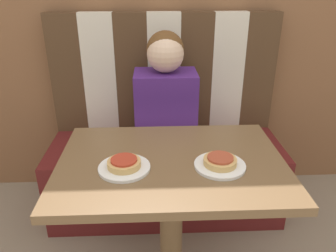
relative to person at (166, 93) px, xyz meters
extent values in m
cube|color=#5B1919|center=(0.00, 0.00, -0.55)|extent=(1.38, 0.55, 0.45)
cube|color=#4C331E|center=(-0.59, 0.23, 0.05)|extent=(0.20, 0.07, 0.73)
cube|color=beige|center=(-0.40, 0.23, 0.05)|extent=(0.20, 0.07, 0.73)
cube|color=#4C331E|center=(-0.20, 0.23, 0.05)|extent=(0.20, 0.07, 0.73)
cube|color=beige|center=(0.00, 0.23, 0.05)|extent=(0.20, 0.07, 0.73)
cube|color=#4C331E|center=(0.20, 0.23, 0.05)|extent=(0.20, 0.07, 0.73)
cube|color=beige|center=(0.40, 0.23, 0.05)|extent=(0.20, 0.07, 0.73)
cube|color=#4C331E|center=(0.59, 0.23, 0.05)|extent=(0.20, 0.07, 0.73)
cube|color=brown|center=(0.00, -0.62, -0.09)|extent=(0.90, 0.64, 0.03)
cylinder|color=brown|center=(0.00, -0.62, -0.44)|extent=(0.10, 0.10, 0.67)
cube|color=#4C237A|center=(0.00, 0.00, -0.10)|extent=(0.35, 0.24, 0.44)
sphere|color=beige|center=(0.00, 0.00, 0.22)|extent=(0.20, 0.20, 0.20)
sphere|color=brown|center=(0.00, 0.02, 0.24)|extent=(0.20, 0.20, 0.20)
cylinder|color=white|center=(-0.18, -0.68, -0.07)|extent=(0.20, 0.20, 0.01)
cylinder|color=white|center=(0.18, -0.68, -0.07)|extent=(0.20, 0.20, 0.01)
cylinder|color=tan|center=(-0.18, -0.68, -0.05)|extent=(0.13, 0.13, 0.02)
cylinder|color=#B73823|center=(-0.18, -0.68, -0.03)|extent=(0.10, 0.10, 0.01)
cylinder|color=tan|center=(0.18, -0.68, -0.05)|extent=(0.13, 0.13, 0.02)
cylinder|color=#AD472D|center=(0.18, -0.68, -0.03)|extent=(0.10, 0.10, 0.01)
camera|label=1|loc=(-0.07, -1.76, 0.60)|focal=35.00mm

